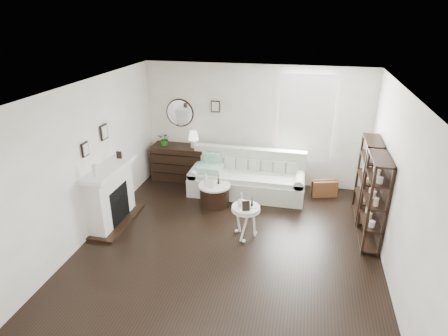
% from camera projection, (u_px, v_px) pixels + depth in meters
% --- Properties ---
extents(room, '(5.50, 5.50, 5.50)m').
position_uv_depth(room, '(288.00, 118.00, 8.09)').
color(room, black).
rests_on(room, ground).
extents(fireplace, '(0.50, 1.40, 1.84)m').
position_uv_depth(fireplace, '(111.00, 197.00, 6.97)').
color(fireplace, white).
rests_on(fireplace, ground).
extents(shelf_unit_far, '(0.30, 0.80, 1.60)m').
position_uv_depth(shelf_unit_far, '(367.00, 180.00, 7.05)').
color(shelf_unit_far, black).
rests_on(shelf_unit_far, ground).
extents(shelf_unit_near, '(0.30, 0.80, 1.60)m').
position_uv_depth(shelf_unit_near, '(374.00, 202.00, 6.24)').
color(shelf_unit_near, black).
rests_on(shelf_unit_near, ground).
extents(sofa, '(2.47, 0.86, 0.96)m').
position_uv_depth(sofa, '(247.00, 180.00, 8.19)').
color(sofa, '#B2BBA7').
rests_on(sofa, ground).
extents(quilt, '(0.57, 0.47, 0.14)m').
position_uv_depth(quilt, '(210.00, 168.00, 8.14)').
color(quilt, '#238167').
rests_on(quilt, sofa).
extents(suitcase, '(0.57, 0.33, 0.36)m').
position_uv_depth(suitcase, '(324.00, 188.00, 8.10)').
color(suitcase, brown).
rests_on(suitcase, ground).
extents(dresser, '(1.25, 0.54, 0.83)m').
position_uv_depth(dresser, '(180.00, 162.00, 8.84)').
color(dresser, black).
rests_on(dresser, ground).
extents(table_lamp, '(0.32, 0.32, 0.38)m').
position_uv_depth(table_lamp, '(193.00, 139.00, 8.53)').
color(table_lamp, beige).
rests_on(table_lamp, dresser).
extents(potted_plant, '(0.32, 0.28, 0.32)m').
position_uv_depth(potted_plant, '(165.00, 139.00, 8.63)').
color(potted_plant, '#225A19').
rests_on(potted_plant, dresser).
extents(drum_table, '(0.66, 0.66, 0.45)m').
position_uv_depth(drum_table, '(215.00, 194.00, 7.73)').
color(drum_table, black).
rests_on(drum_table, ground).
extents(pedestal_table, '(0.51, 0.51, 0.61)m').
position_uv_depth(pedestal_table, '(246.00, 209.00, 6.51)').
color(pedestal_table, white).
rests_on(pedestal_table, ground).
extents(eiffel_drum, '(0.15, 0.15, 0.21)m').
position_uv_depth(eiffel_drum, '(218.00, 179.00, 7.63)').
color(eiffel_drum, black).
rests_on(eiffel_drum, drum_table).
extents(bottle_drum, '(0.07, 0.07, 0.29)m').
position_uv_depth(bottle_drum, '(206.00, 179.00, 7.55)').
color(bottle_drum, silver).
rests_on(bottle_drum, drum_table).
extents(card_frame_drum, '(0.15, 0.08, 0.18)m').
position_uv_depth(card_frame_drum, '(210.00, 184.00, 7.47)').
color(card_frame_drum, silver).
rests_on(card_frame_drum, drum_table).
extents(eiffel_ped, '(0.13, 0.13, 0.18)m').
position_uv_depth(eiffel_ped, '(252.00, 202.00, 6.46)').
color(eiffel_ped, black).
rests_on(eiffel_ped, pedestal_table).
extents(flask_ped, '(0.13, 0.13, 0.24)m').
position_uv_depth(flask_ped, '(241.00, 199.00, 6.47)').
color(flask_ped, silver).
rests_on(flask_ped, pedestal_table).
extents(card_frame_ped, '(0.14, 0.09, 0.18)m').
position_uv_depth(card_frame_ped, '(246.00, 206.00, 6.33)').
color(card_frame_ped, black).
rests_on(card_frame_ped, pedestal_table).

